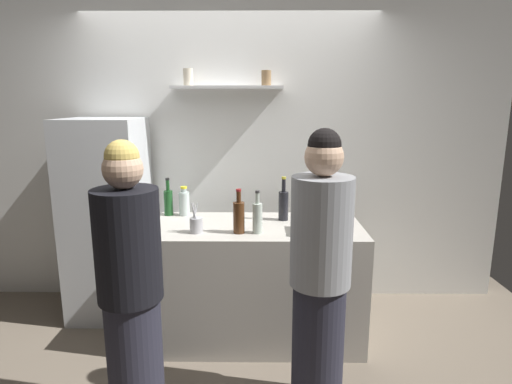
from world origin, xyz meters
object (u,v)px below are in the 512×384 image
at_px(utensil_holder, 196,225).
at_px(wine_bottle_pale_glass, 257,217).
at_px(water_bottle_plastic, 184,203).
at_px(person_grey_hoodie, 320,278).
at_px(person_blonde, 131,293).
at_px(refrigerator, 108,219).
at_px(baking_pan, 316,228).
at_px(wine_bottle_green_glass, 168,201).
at_px(wine_bottle_dark_glass, 283,204).
at_px(wine_bottle_amber_glass, 239,216).

height_order(utensil_holder, wine_bottle_pale_glass, wine_bottle_pale_glass).
distance_m(wine_bottle_pale_glass, water_bottle_plastic, 0.75).
relative_size(person_grey_hoodie, person_blonde, 1.03).
xyz_separation_m(utensil_holder, person_grey_hoodie, (0.78, -0.59, -0.13)).
height_order(wine_bottle_pale_glass, person_grey_hoodie, person_grey_hoodie).
bearing_deg(refrigerator, wine_bottle_pale_glass, -24.14).
height_order(refrigerator, baking_pan, refrigerator).
bearing_deg(wine_bottle_green_glass, baking_pan, -21.03).
distance_m(baking_pan, person_blonde, 1.32).
height_order(refrigerator, wine_bottle_green_glass, refrigerator).
bearing_deg(wine_bottle_pale_glass, wine_bottle_green_glass, 146.89).
distance_m(wine_bottle_dark_glass, person_blonde, 1.38).
bearing_deg(refrigerator, person_blonde, -65.99).
relative_size(wine_bottle_amber_glass, person_blonde, 0.20).
bearing_deg(wine_bottle_green_glass, wine_bottle_dark_glass, -8.36).
relative_size(baking_pan, person_grey_hoodie, 0.21).
xyz_separation_m(baking_pan, water_bottle_plastic, (-0.99, 0.43, 0.08)).
relative_size(refrigerator, wine_bottle_green_glass, 5.45).
xyz_separation_m(utensil_holder, water_bottle_plastic, (-0.16, 0.46, 0.05)).
distance_m(water_bottle_plastic, person_grey_hoodie, 1.42).
distance_m(wine_bottle_pale_glass, wine_bottle_green_glass, 0.85).
bearing_deg(baking_pan, person_blonde, -144.79).
bearing_deg(wine_bottle_dark_glass, wine_bottle_pale_glass, -120.69).
height_order(refrigerator, wine_bottle_dark_glass, refrigerator).
distance_m(wine_bottle_pale_glass, wine_bottle_dark_glass, 0.38).
height_order(baking_pan, wine_bottle_amber_glass, wine_bottle_amber_glass).
xyz_separation_m(utensil_holder, wine_bottle_pale_glass, (0.42, -0.01, 0.06)).
bearing_deg(wine_bottle_dark_glass, water_bottle_plastic, 170.40).
bearing_deg(refrigerator, wine_bottle_green_glass, -9.72).
bearing_deg(wine_bottle_amber_glass, wine_bottle_pale_glass, -1.42).
distance_m(utensil_holder, wine_bottle_amber_glass, 0.30).
relative_size(refrigerator, wine_bottle_dark_glass, 4.88).
distance_m(baking_pan, utensil_holder, 0.83).
relative_size(wine_bottle_pale_glass, person_blonde, 0.19).
distance_m(wine_bottle_dark_glass, water_bottle_plastic, 0.79).
relative_size(wine_bottle_pale_glass, wine_bottle_green_glass, 1.00).
bearing_deg(refrigerator, baking_pan, -17.56).
distance_m(refrigerator, baking_pan, 1.73).
height_order(refrigerator, person_blonde, refrigerator).
distance_m(refrigerator, wine_bottle_green_glass, 0.56).
relative_size(wine_bottle_pale_glass, water_bottle_plastic, 1.28).
bearing_deg(baking_pan, wine_bottle_green_glass, 158.97).
bearing_deg(water_bottle_plastic, wine_bottle_green_glass, 179.41).
xyz_separation_m(refrigerator, wine_bottle_pale_glass, (1.24, -0.55, 0.17)).
distance_m(baking_pan, person_grey_hoodie, 0.63).
bearing_deg(wine_bottle_amber_glass, person_blonde, -126.47).
height_order(wine_bottle_green_glass, person_grey_hoodie, person_grey_hoodie).
bearing_deg(person_blonde, utensil_holder, -63.51).
xyz_separation_m(refrigerator, wine_bottle_dark_glass, (1.43, -0.22, 0.18)).
bearing_deg(person_grey_hoodie, wine_bottle_green_glass, 50.35).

